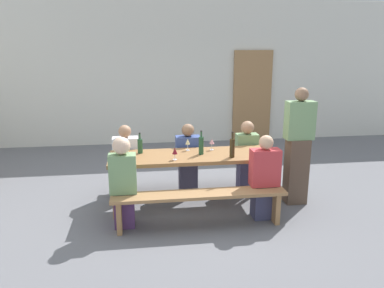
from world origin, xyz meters
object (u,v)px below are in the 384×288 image
at_px(seated_guest_near_0, 123,184).
at_px(seated_guest_near_1, 264,180).
at_px(standing_host, 298,149).
at_px(wine_glass_2, 175,151).
at_px(seated_guest_far_1, 188,160).
at_px(wine_bottle_1, 201,145).
at_px(bench_far, 186,167).
at_px(wooden_door, 252,96).
at_px(wine_bottle_0, 140,146).
at_px(tasting_table, 192,160).
at_px(seated_guest_far_0, 126,163).
at_px(wine_bottle_2, 232,148).
at_px(wine_glass_0, 212,142).
at_px(wine_glass_1, 188,142).
at_px(bench_near, 199,200).
at_px(seated_guest_far_2, 246,157).
at_px(wine_glass_3, 262,142).

relative_size(seated_guest_near_0, seated_guest_near_1, 1.03).
bearing_deg(standing_host, seated_guest_near_1, 34.29).
distance_m(wine_glass_2, seated_guest_far_1, 0.86).
bearing_deg(wine_bottle_1, bench_far, 100.86).
bearing_deg(wooden_door, wine_bottle_0, -127.52).
height_order(tasting_table, seated_guest_far_0, seated_guest_far_0).
height_order(wine_bottle_2, seated_guest_far_0, wine_bottle_2).
height_order(wine_glass_2, seated_guest_near_1, seated_guest_near_1).
bearing_deg(wine_glass_0, seated_guest_far_0, 165.51).
distance_m(wooden_door, bench_far, 3.57).
bearing_deg(seated_guest_near_1, wine_bottle_0, 66.54).
relative_size(wine_glass_0, wine_glass_1, 0.96).
xyz_separation_m(wine_bottle_2, seated_guest_near_1, (0.36, -0.31, -0.36)).
distance_m(seated_guest_far_0, seated_guest_far_1, 0.93).
height_order(bench_near, seated_guest_near_0, seated_guest_near_0).
distance_m(tasting_table, standing_host, 1.50).
bearing_deg(seated_guest_far_0, bench_far, 99.24).
bearing_deg(wine_bottle_1, seated_guest_far_0, 153.89).
xyz_separation_m(seated_guest_near_0, seated_guest_far_2, (1.86, 1.03, -0.04)).
relative_size(wine_glass_3, seated_guest_far_2, 0.16).
xyz_separation_m(tasting_table, standing_host, (1.49, -0.10, 0.13)).
bearing_deg(seated_guest_far_1, wine_glass_2, -20.08).
bearing_deg(wine_bottle_1, seated_guest_far_2, 32.70).
distance_m(wine_bottle_1, wine_glass_2, 0.44).
distance_m(seated_guest_near_1, standing_host, 0.79).
bearing_deg(standing_host, seated_guest_far_2, -47.71).
xyz_separation_m(bench_near, wine_bottle_0, (-0.71, 0.84, 0.50)).
bearing_deg(wine_bottle_0, bench_far, 35.14).
distance_m(wine_bottle_0, seated_guest_far_2, 1.71).
height_order(tasting_table, standing_host, standing_host).
bearing_deg(bench_far, seated_guest_far_2, -9.17).
bearing_deg(bench_near, seated_guest_far_2, 51.89).
xyz_separation_m(tasting_table, wine_glass_2, (-0.26, -0.22, 0.19)).
distance_m(wine_glass_0, wine_glass_3, 0.71).
bearing_deg(bench_far, tasting_table, -90.00).
bearing_deg(wine_glass_2, standing_host, 3.84).
height_order(wine_bottle_0, wine_glass_2, wine_bottle_0).
height_order(wine_glass_1, seated_guest_near_0, seated_guest_near_0).
bearing_deg(wine_glass_0, bench_near, -110.09).
bearing_deg(seated_guest_far_0, wooden_door, 137.24).
distance_m(wine_bottle_0, wine_bottle_1, 0.85).
bearing_deg(wine_glass_3, seated_guest_far_1, 155.20).
height_order(wine_glass_1, wine_glass_2, wine_glass_1).
distance_m(wine_glass_0, seated_guest_far_0, 1.33).
relative_size(wine_glass_2, seated_guest_far_0, 0.15).
relative_size(wine_bottle_0, wine_glass_3, 1.67).
xyz_separation_m(bench_near, wine_glass_0, (0.32, 0.86, 0.51)).
relative_size(wine_bottle_0, wine_glass_1, 1.72).
bearing_deg(seated_guest_far_0, bench_near, 37.91).
distance_m(bench_near, seated_guest_far_0, 1.51).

